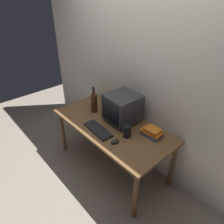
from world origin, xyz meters
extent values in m
plane|color=gray|center=(0.00, 0.00, 0.00)|extent=(6.00, 6.00, 0.00)
cube|color=silver|center=(0.00, 0.45, 1.25)|extent=(4.00, 0.08, 2.50)
cube|color=brown|center=(0.00, 0.00, 0.71)|extent=(1.60, 0.78, 0.03)
cylinder|color=brown|center=(-0.74, -0.33, 0.35)|extent=(0.06, 0.06, 0.69)
cylinder|color=brown|center=(0.74, -0.33, 0.35)|extent=(0.06, 0.06, 0.69)
cylinder|color=brown|center=(-0.74, 0.33, 0.35)|extent=(0.06, 0.06, 0.69)
cylinder|color=brown|center=(0.74, 0.33, 0.35)|extent=(0.06, 0.06, 0.69)
cube|color=#333338|center=(0.03, 0.15, 0.74)|extent=(0.29, 0.26, 0.03)
cube|color=#333338|center=(0.03, 0.15, 0.92)|extent=(0.40, 0.40, 0.34)
cube|color=black|center=(0.02, -0.05, 0.92)|extent=(0.31, 0.03, 0.27)
cube|color=black|center=(-0.01, -0.22, 0.73)|extent=(0.43, 0.18, 0.02)
ellipsoid|color=black|center=(0.30, -0.22, 0.74)|extent=(0.09, 0.11, 0.04)
cylinder|color=#472314|center=(-0.40, 0.02, 0.85)|extent=(0.09, 0.09, 0.25)
cylinder|color=#472314|center=(-0.40, 0.02, 1.02)|extent=(0.03, 0.03, 0.09)
sphere|color=#262626|center=(-0.40, 0.02, 1.08)|extent=(0.04, 0.04, 0.04)
cylinder|color=#1E4C23|center=(-0.32, 0.27, 0.79)|extent=(0.06, 0.06, 0.13)
cylinder|color=#1E4C23|center=(-0.32, 0.27, 0.87)|extent=(0.02, 0.02, 0.04)
sphere|color=#262626|center=(-0.32, 0.27, 0.90)|extent=(0.03, 0.03, 0.03)
cube|color=#28569E|center=(0.48, 0.20, 0.74)|extent=(0.22, 0.17, 0.03)
cube|color=orange|center=(0.48, 0.19, 0.77)|extent=(0.25, 0.16, 0.03)
cube|color=orange|center=(0.49, 0.19, 0.81)|extent=(0.18, 0.14, 0.03)
cylinder|color=black|center=(0.30, -0.03, 0.80)|extent=(0.09, 0.09, 0.15)
camera|label=1|loc=(1.61, -1.42, 2.23)|focal=33.13mm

